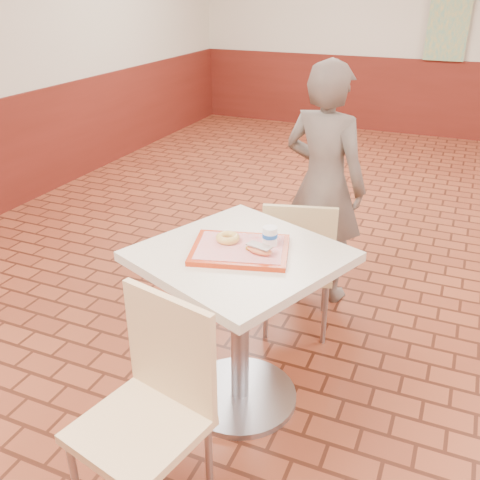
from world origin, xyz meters
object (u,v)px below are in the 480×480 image
at_px(chair_main_front, 152,402).
at_px(customer, 324,185).
at_px(ring_donut, 228,238).
at_px(long_john_donut, 259,249).
at_px(chair_main_back, 298,261).
at_px(serving_tray, 240,250).
at_px(main_table, 240,304).
at_px(paper_cup, 270,236).

bearing_deg(chair_main_front, customer, 98.43).
relative_size(ring_donut, long_john_donut, 0.80).
distance_m(chair_main_back, serving_tray, 0.78).
relative_size(chair_main_front, customer, 0.59).
relative_size(chair_main_back, customer, 0.56).
distance_m(main_table, customer, 1.21).
distance_m(chair_main_front, paper_cup, 0.86).
xyz_separation_m(customer, paper_cup, (0.05, -1.12, 0.14)).
distance_m(main_table, chair_main_front, 0.67).
xyz_separation_m(serving_tray, long_john_donut, (0.10, -0.02, 0.03)).
height_order(customer, long_john_donut, customer).
height_order(main_table, customer, customer).
bearing_deg(chair_main_back, serving_tray, 68.70).
xyz_separation_m(chair_main_back, paper_cup, (0.04, -0.60, 0.43)).
height_order(chair_main_front, paper_cup, paper_cup).
distance_m(serving_tray, paper_cup, 0.15).
bearing_deg(long_john_donut, chair_main_front, -105.07).
distance_m(chair_main_front, customer, 1.88).
xyz_separation_m(customer, serving_tray, (-0.07, -1.19, 0.08)).
bearing_deg(paper_cup, chair_main_back, 93.70).
height_order(serving_tray, long_john_donut, long_john_donut).
bearing_deg(customer, serving_tray, 101.20).
bearing_deg(paper_cup, ring_donut, -167.49).
height_order(chair_main_front, ring_donut, chair_main_front).
height_order(main_table, paper_cup, paper_cup).
bearing_deg(chair_main_back, long_john_donut, 76.96).
height_order(main_table, long_john_donut, long_john_donut).
xyz_separation_m(long_john_donut, paper_cup, (0.02, 0.10, 0.03)).
bearing_deg(long_john_donut, main_table, 166.13).
height_order(chair_main_front, chair_main_back, chair_main_front).
relative_size(ring_donut, paper_cup, 1.28).
distance_m(chair_main_back, customer, 0.59).
bearing_deg(customer, main_table, 101.20).
xyz_separation_m(main_table, chair_main_back, (0.07, 0.68, -0.09)).
height_order(chair_main_front, long_john_donut, chair_main_front).
bearing_deg(chair_main_front, long_john_donut, 87.68).
bearing_deg(paper_cup, chair_main_front, -104.28).
height_order(customer, serving_tray, customer).
bearing_deg(customer, long_john_donut, 105.91).
distance_m(chair_main_front, chair_main_back, 1.35).
distance_m(main_table, ring_donut, 0.33).
bearing_deg(chair_main_front, paper_cup, 88.48).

